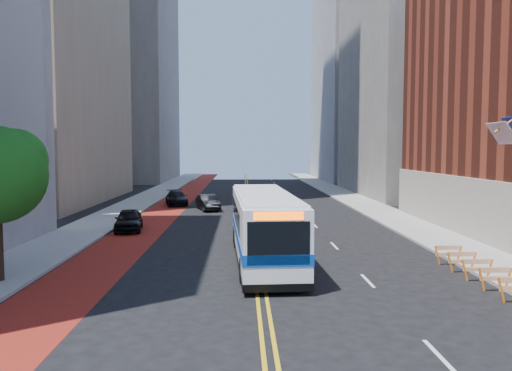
{
  "coord_description": "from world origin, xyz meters",
  "views": [
    {
      "loc": [
        -0.78,
        -15.63,
        5.86
      ],
      "look_at": [
        -0.11,
        8.0,
        4.12
      ],
      "focal_mm": 35.0,
      "sensor_mm": 36.0,
      "label": 1
    }
  ],
  "objects_px": {
    "car_a": "(129,220)",
    "transit_bus": "(263,225)",
    "car_b": "(208,202)",
    "car_c": "(176,198)"
  },
  "relations": [
    {
      "from": "car_a",
      "to": "transit_bus",
      "type": "bearing_deg",
      "value": -54.89
    },
    {
      "from": "transit_bus",
      "to": "car_a",
      "type": "bearing_deg",
      "value": 130.55
    },
    {
      "from": "car_c",
      "to": "transit_bus",
      "type": "bearing_deg",
      "value": -84.91
    },
    {
      "from": "transit_bus",
      "to": "car_a",
      "type": "distance_m",
      "value": 13.53
    },
    {
      "from": "car_c",
      "to": "car_a",
      "type": "bearing_deg",
      "value": -106.36
    },
    {
      "from": "transit_bus",
      "to": "car_b",
      "type": "height_order",
      "value": "transit_bus"
    },
    {
      "from": "car_a",
      "to": "car_b",
      "type": "height_order",
      "value": "car_a"
    },
    {
      "from": "transit_bus",
      "to": "car_c",
      "type": "height_order",
      "value": "transit_bus"
    },
    {
      "from": "transit_bus",
      "to": "car_b",
      "type": "bearing_deg",
      "value": 98.72
    },
    {
      "from": "car_a",
      "to": "car_c",
      "type": "relative_size",
      "value": 0.89
    }
  ]
}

